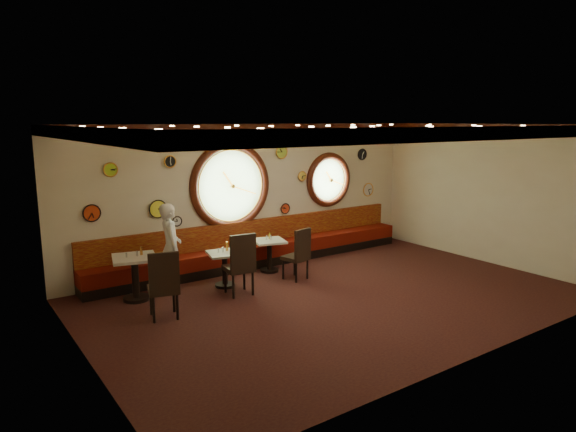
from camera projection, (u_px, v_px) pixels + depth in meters
The scene contains 45 objects.
floor at pixel (337, 298), 9.62m from camera, with size 9.00×6.00×0.00m, color black.
ceiling at pixel (341, 125), 9.03m from camera, with size 9.00×6.00×0.02m, color gold.
wall_back at pixel (254, 195), 11.74m from camera, with size 9.00×0.02×3.20m, color beige.
wall_front at pixel (484, 247), 6.91m from camera, with size 9.00×0.02×3.20m, color beige.
wall_left at pixel (80, 249), 6.80m from camera, with size 0.02×6.00×3.20m, color beige.
wall_right at pixel (487, 194), 11.86m from camera, with size 0.02×6.00×3.20m, color beige.
molding_back at pixel (254, 128), 11.43m from camera, with size 9.00×0.10×0.18m, color #3A130A.
molding_front at pixel (489, 133), 6.67m from camera, with size 9.00×0.10×0.18m, color #3A130A.
molding_left at pixel (75, 133), 6.55m from camera, with size 0.10×6.00×0.18m, color #3A130A.
molding_right at pixel (491, 128), 11.55m from camera, with size 0.10×6.00×0.18m, color #3A130A.
banquette_base at pixel (261, 261), 11.79m from camera, with size 8.00×0.55×0.20m, color black.
banquette_seat at pixel (261, 250), 11.75m from camera, with size 8.00×0.55×0.30m, color #570D07.
banquette_back at pixel (255, 231), 11.85m from camera, with size 8.00×0.10×0.55m, color #660808.
porthole_left_glass at pixel (230, 186), 11.36m from camera, with size 1.66×1.66×0.02m, color #92C475.
porthole_left_frame at pixel (231, 186), 11.35m from camera, with size 1.98×1.98×0.18m, color #3A130A.
porthole_left_ring at pixel (231, 186), 11.32m from camera, with size 1.61×1.61×0.03m, color gold.
porthole_right_glass at pixel (328, 180), 12.94m from camera, with size 1.10×1.10×0.02m, color #92C475.
porthole_right_frame at pixel (329, 180), 12.93m from camera, with size 1.38×1.38×0.18m, color #3A130A.
porthole_right_ring at pixel (329, 180), 12.91m from camera, with size 1.09×1.09×0.03m, color gold.
wall_clock_0 at pixel (158, 209), 10.44m from camera, with size 0.36×0.36×0.03m, color yellow.
wall_clock_1 at pixel (92, 213), 9.70m from camera, with size 0.32×0.32×0.03m, color red.
wall_clock_2 at pixel (362, 154), 13.42m from camera, with size 0.28×0.28×0.03m, color black.
wall_clock_3 at pixel (285, 209), 12.26m from camera, with size 0.24×0.24×0.03m, color red.
wall_clock_4 at pixel (302, 176), 12.41m from camera, with size 0.22×0.22×0.03m, color #DAC448.
wall_clock_5 at pixel (170, 162), 10.43m from camera, with size 0.24×0.24×0.03m, color black.
wall_clock_6 at pixel (110, 170), 9.77m from camera, with size 0.26×0.26×0.03m, color #98C527.
wall_clock_7 at pixel (177, 221), 10.72m from camera, with size 0.20×0.20×0.03m, color silver.
wall_clock_8 at pixel (368, 190), 13.74m from camera, with size 0.34×0.34×0.03m, color silver.
wall_clock_9 at pixel (281, 152), 11.96m from camera, with size 0.30×0.30×0.03m, color #A5C83E.
table_a at pixel (135, 273), 9.40m from camera, with size 0.92×0.92×0.83m.
table_b at pixel (225, 265), 10.20m from camera, with size 0.77×0.77×0.70m.
table_c at pixel (269, 252), 11.22m from camera, with size 0.79×0.79×0.71m.
chair_a at pixel (164, 281), 8.45m from camera, with size 0.60×0.60×0.73m.
chair_b at pixel (241, 260), 9.62m from camera, with size 0.56×0.56×0.75m.
chair_c at pixel (299, 251), 10.59m from camera, with size 0.55×0.55×0.68m.
condiment_a_salt at pixel (126, 255), 9.27m from camera, with size 0.03×0.03×0.09m, color silver.
condiment_b_salt at pixel (218, 250), 10.14m from camera, with size 0.03×0.03×0.09m, color silver.
condiment_c_salt at pixel (266, 237), 11.18m from camera, with size 0.04×0.04×0.10m, color silver.
condiment_a_pepper at pixel (137, 253), 9.36m from camera, with size 0.03×0.03×0.10m, color #BBBBC0.
condiment_b_pepper at pixel (223, 250), 10.14m from camera, with size 0.04×0.04×0.10m, color silver.
condiment_c_pepper at pixel (271, 238), 11.15m from camera, with size 0.04×0.04×0.11m, color silver.
condiment_a_bottle at pixel (141, 251), 9.44m from camera, with size 0.05×0.05×0.15m, color orange.
condiment_b_bottle at pixel (227, 246), 10.27m from camera, with size 0.06×0.06×0.18m, color gold.
condiment_c_bottle at pixel (270, 235), 11.29m from camera, with size 0.05×0.05×0.15m, color gold.
waiter at pixel (171, 247), 9.91m from camera, with size 0.63×0.41×1.72m, color white.
Camera 1 is at (-6.01, -6.99, 3.27)m, focal length 32.00 mm.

